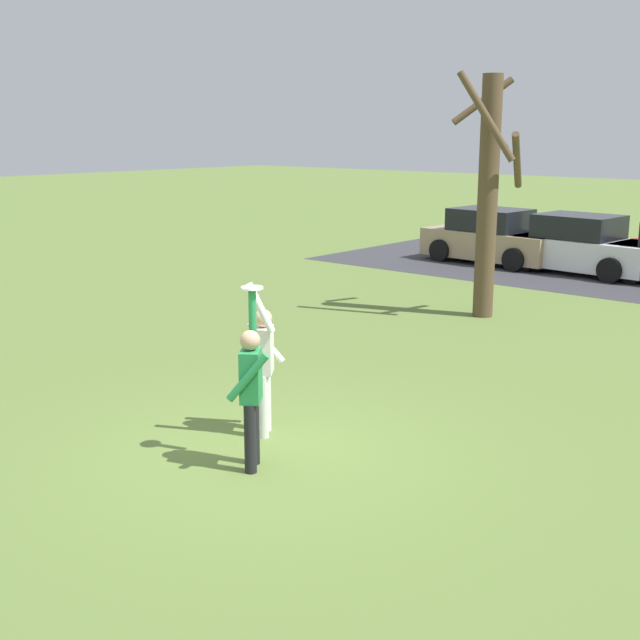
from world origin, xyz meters
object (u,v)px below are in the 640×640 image
object	(u,v)px
person_catcher	(251,387)
bare_tree_tall	(488,191)
parked_car_tan	(493,238)
person_defender	(264,361)
parked_car_white	(581,247)
frisbee_disc	(252,288)

from	to	relation	value
person_catcher	bare_tree_tall	bearing A→B (deg)	-24.12
parked_car_tan	bare_tree_tall	distance (m)	7.63
person_defender	parked_car_white	size ratio (longest dim) A/B	0.48
person_catcher	person_defender	xyz separation A→B (m)	(-0.67, 0.88, -0.00)
parked_car_tan	parked_car_white	world-z (taller)	same
person_catcher	parked_car_tan	xyz separation A→B (m)	(-5.50, 15.38, -0.25)
frisbee_disc	parked_car_tan	size ratio (longest dim) A/B	0.06
parked_car_tan	person_defender	bearing A→B (deg)	-67.38
parked_car_tan	parked_car_white	distance (m)	2.72
person_catcher	parked_car_tan	bearing A→B (deg)	-17.45
person_catcher	parked_car_white	distance (m)	15.64
person_defender	parked_car_tan	bearing A→B (deg)	161.31
person_catcher	parked_car_white	size ratio (longest dim) A/B	0.49
frisbee_disc	bare_tree_tall	bearing A→B (deg)	102.41
frisbee_disc	bare_tree_tall	distance (m)	8.89
person_catcher	parked_car_tan	size ratio (longest dim) A/B	0.49
person_catcher	frisbee_disc	distance (m)	1.13
person_catcher	frisbee_disc	bearing A→B (deg)	0.00
frisbee_disc	parked_car_white	world-z (taller)	frisbee_disc
frisbee_disc	person_catcher	bearing A→B (deg)	-52.88
person_defender	bare_tree_tall	bearing A→B (deg)	152.68
bare_tree_tall	parked_car_white	bearing A→B (deg)	96.39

